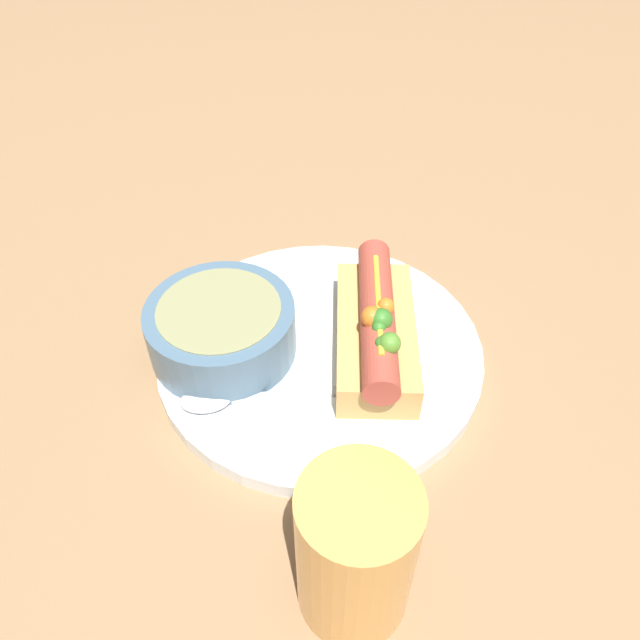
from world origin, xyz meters
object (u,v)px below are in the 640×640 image
hot_dog (376,329)px  soup_bowl (221,327)px  spoon (235,398)px  drinking_glass (356,551)px

hot_dog → soup_bowl: size_ratio=1.29×
hot_dog → spoon: bearing=117.5°
hot_dog → soup_bowl: (-0.07, 0.10, 0.00)m
hot_dog → drinking_glass: size_ratio=1.39×
soup_bowl → spoon: (-0.04, -0.04, -0.02)m
hot_dog → soup_bowl: bearing=90.8°
soup_bowl → drinking_glass: drinking_glass is taller
spoon → soup_bowl: bearing=-81.3°
hot_dog → drinking_glass: drinking_glass is taller
hot_dog → soup_bowl: 0.13m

